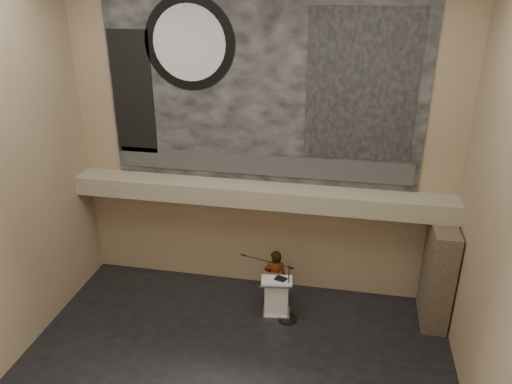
# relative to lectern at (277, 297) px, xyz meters

# --- Properties ---
(floor) EXTENTS (10.00, 10.00, 0.00)m
(floor) POSITION_rel_lectern_xyz_m (-0.67, -2.56, -0.55)
(floor) COLOR black
(floor) RESTS_ON ground
(wall_back) EXTENTS (10.00, 0.02, 8.50)m
(wall_back) POSITION_rel_lectern_xyz_m (-0.67, 1.44, 3.70)
(wall_back) COLOR #907A5B
(wall_back) RESTS_ON floor
(wall_front) EXTENTS (10.00, 0.02, 8.50)m
(wall_front) POSITION_rel_lectern_xyz_m (-0.67, -6.56, 3.70)
(wall_front) COLOR #907A5B
(wall_front) RESTS_ON floor
(wall_right) EXTENTS (0.02, 8.00, 8.50)m
(wall_right) POSITION_rel_lectern_xyz_m (4.33, -2.56, 3.70)
(wall_right) COLOR #907A5B
(wall_right) RESTS_ON floor
(soffit) EXTENTS (10.00, 0.80, 0.50)m
(soffit) POSITION_rel_lectern_xyz_m (-0.67, 1.04, 2.40)
(soffit) COLOR gray
(soffit) RESTS_ON wall_back
(sprinkler_left) EXTENTS (0.04, 0.04, 0.06)m
(sprinkler_left) POSITION_rel_lectern_xyz_m (-2.27, 0.99, 2.12)
(sprinkler_left) COLOR #B2893D
(sprinkler_left) RESTS_ON soffit
(sprinkler_right) EXTENTS (0.04, 0.04, 0.06)m
(sprinkler_right) POSITION_rel_lectern_xyz_m (1.23, 0.99, 2.12)
(sprinkler_right) COLOR #B2893D
(sprinkler_right) RESTS_ON soffit
(banner) EXTENTS (8.00, 0.05, 5.00)m
(banner) POSITION_rel_lectern_xyz_m (-0.67, 1.41, 5.15)
(banner) COLOR black
(banner) RESTS_ON wall_back
(banner_text_strip) EXTENTS (7.76, 0.02, 0.55)m
(banner_text_strip) POSITION_rel_lectern_xyz_m (-0.67, 1.37, 3.10)
(banner_text_strip) COLOR #2F2F2F
(banner_text_strip) RESTS_ON banner
(banner_clock_rim) EXTENTS (2.30, 0.02, 2.30)m
(banner_clock_rim) POSITION_rel_lectern_xyz_m (-2.47, 1.37, 6.15)
(banner_clock_rim) COLOR black
(banner_clock_rim) RESTS_ON banner
(banner_clock_face) EXTENTS (1.84, 0.02, 1.84)m
(banner_clock_face) POSITION_rel_lectern_xyz_m (-2.47, 1.35, 6.15)
(banner_clock_face) COLOR silver
(banner_clock_face) RESTS_ON banner
(banner_building_print) EXTENTS (2.60, 0.02, 3.60)m
(banner_building_print) POSITION_rel_lectern_xyz_m (1.73, 1.37, 5.25)
(banner_building_print) COLOR black
(banner_building_print) RESTS_ON banner
(banner_brick_print) EXTENTS (1.10, 0.02, 3.20)m
(banner_brick_print) POSITION_rel_lectern_xyz_m (-4.07, 1.37, 4.85)
(banner_brick_print) COLOR black
(banner_brick_print) RESTS_ON banner
(stone_pier) EXTENTS (0.60, 1.40, 2.70)m
(stone_pier) POSITION_rel_lectern_xyz_m (3.98, 0.59, 0.80)
(stone_pier) COLOR #3F3427
(stone_pier) RESTS_ON floor
(lectern) EXTENTS (0.85, 0.65, 1.14)m
(lectern) POSITION_rel_lectern_xyz_m (0.00, 0.00, 0.00)
(lectern) COLOR silver
(lectern) RESTS_ON floor
(binder) EXTENTS (0.35, 0.32, 0.04)m
(binder) POSITION_rel_lectern_xyz_m (0.10, -0.01, 0.56)
(binder) COLOR black
(binder) RESTS_ON lectern
(papers) EXTENTS (0.22, 0.30, 0.00)m
(papers) POSITION_rel_lectern_xyz_m (-0.10, -0.06, 0.55)
(papers) COLOR white
(papers) RESTS_ON lectern
(speaker_person) EXTENTS (0.63, 0.44, 1.65)m
(speaker_person) POSITION_rel_lectern_xyz_m (-0.11, 0.45, 0.27)
(speaker_person) COLOR silver
(speaker_person) RESTS_ON floor
(mic_stand) EXTENTS (1.57, 0.64, 1.65)m
(mic_stand) POSITION_rel_lectern_xyz_m (0.27, -0.14, -0.29)
(mic_stand) COLOR black
(mic_stand) RESTS_ON floor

